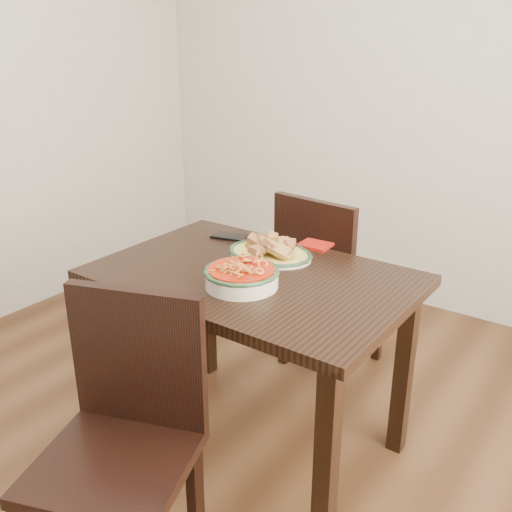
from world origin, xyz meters
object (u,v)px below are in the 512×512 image
Objects in this scene: noodle_bowl at (242,274)px; smartphone at (230,237)px; chair_near at (125,427)px; chair_far at (325,275)px; fish_plate at (270,246)px; dining_table at (253,299)px.

noodle_bowl is 0.51m from smartphone.
chair_near is 3.38× the size of noodle_bowl.
chair_near is 0.62m from noodle_bowl.
chair_near is at bearing -83.20° from smartphone.
smartphone is (-0.33, 0.92, 0.26)m from chair_near.
fish_plate is (0.01, -0.48, 0.30)m from chair_far.
fish_plate is (-0.06, 0.84, 0.30)m from chair_near.
chair_near reaches higher than dining_table.
chair_far reaches higher than dining_table.
chair_far reaches higher than noodle_bowl.
dining_table is 0.68m from chair_near.
smartphone is (-0.31, 0.26, 0.11)m from dining_table.
fish_plate is at bearing 96.18° from chair_far.
chair_near is (0.02, -0.66, -0.14)m from dining_table.
chair_near is 5.92× the size of smartphone.
smartphone is at bearing 132.58° from noodle_bowl.
noodle_bowl is (0.02, 0.55, 0.29)m from chair_near.
fish_plate is 1.29× the size of noodle_bowl.
smartphone is at bearing 162.90° from fish_plate.
fish_plate is (-0.04, 0.18, 0.15)m from dining_table.
chair_far is 0.83m from noodle_bowl.
smartphone is at bearing 89.69° from chair_near.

